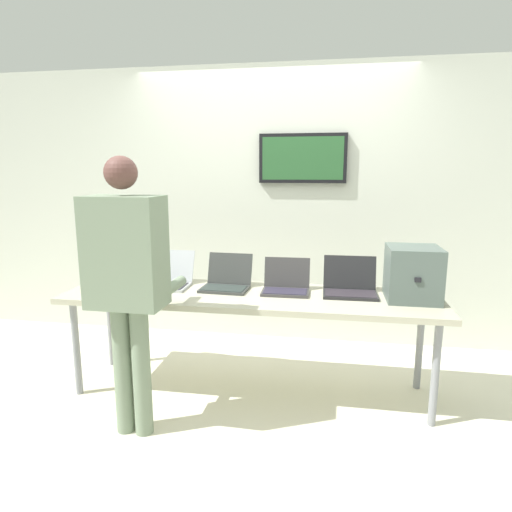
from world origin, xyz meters
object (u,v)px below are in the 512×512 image
(laptop_station_2, at_px, (227,281))
(person, at_px, (127,272))
(laptop_station_0, at_px, (119,276))
(laptop_station_4, at_px, (350,286))
(workbench, at_px, (250,301))
(equipment_box, at_px, (413,273))
(coffee_mug, at_px, (132,292))
(laptop_station_1, at_px, (169,278))
(laptop_station_3, at_px, (286,284))

(laptop_station_2, distance_m, person, 0.88)
(laptop_station_0, bearing_deg, laptop_station_4, -0.24)
(workbench, distance_m, laptop_station_0, 1.08)
(equipment_box, relative_size, coffee_mug, 3.89)
(workbench, xyz_separation_m, equipment_box, (1.11, 0.05, 0.23))
(workbench, xyz_separation_m, laptop_station_4, (0.70, 0.12, 0.11))
(equipment_box, height_order, coffee_mug, equipment_box)
(equipment_box, bearing_deg, person, -158.70)
(laptop_station_1, bearing_deg, laptop_station_3, -1.49)
(laptop_station_2, height_order, laptop_station_4, laptop_station_4)
(laptop_station_0, xyz_separation_m, laptop_station_3, (1.31, -0.03, -0.00))
(equipment_box, xyz_separation_m, laptop_station_4, (-0.41, 0.07, -0.12))
(laptop_station_4, bearing_deg, laptop_station_1, -179.88)
(laptop_station_2, bearing_deg, coffee_mug, -147.64)
(laptop_station_0, relative_size, laptop_station_2, 1.11)
(laptop_station_1, relative_size, person, 0.21)
(laptop_station_2, bearing_deg, equipment_box, -2.93)
(laptop_station_4, height_order, coffee_mug, laptop_station_4)
(laptop_station_1, bearing_deg, laptop_station_2, -0.36)
(workbench, relative_size, equipment_box, 7.31)
(person, bearing_deg, workbench, 45.18)
(laptop_station_0, bearing_deg, workbench, -7.01)
(laptop_station_0, bearing_deg, coffee_mug, -53.32)
(workbench, xyz_separation_m, laptop_station_3, (0.25, 0.10, 0.11))
(laptop_station_4, relative_size, coffee_mug, 4.04)
(laptop_station_4, xyz_separation_m, person, (-1.32, -0.74, 0.22))
(laptop_station_0, bearing_deg, laptop_station_3, -1.48)
(laptop_station_1, xyz_separation_m, laptop_station_4, (1.35, 0.00, 0.00))
(laptop_station_1, height_order, coffee_mug, laptop_station_1)
(laptop_station_3, relative_size, coffee_mug, 3.61)
(laptop_station_2, bearing_deg, workbench, -30.52)
(laptop_station_1, height_order, person, person)
(workbench, relative_size, laptop_station_1, 7.47)
(laptop_station_2, bearing_deg, laptop_station_3, -2.64)
(equipment_box, height_order, person, person)
(person, bearing_deg, coffee_mug, 113.50)
(laptop_station_1, bearing_deg, laptop_station_4, 0.12)
(laptop_station_2, height_order, coffee_mug, laptop_station_2)
(laptop_station_0, height_order, laptop_station_4, laptop_station_4)
(laptop_station_3, bearing_deg, laptop_station_4, 3.32)
(workbench, height_order, laptop_station_0, laptop_station_0)
(laptop_station_2, bearing_deg, person, -119.52)
(workbench, bearing_deg, laptop_station_4, 9.99)
(laptop_station_0, xyz_separation_m, laptop_station_4, (1.76, -0.01, 0.00))
(laptop_station_1, bearing_deg, equipment_box, -2.27)
(workbench, relative_size, person, 1.57)
(equipment_box, bearing_deg, coffee_mug, -170.94)
(workbench, height_order, laptop_station_4, laptop_station_4)
(laptop_station_0, relative_size, coffee_mug, 4.21)
(laptop_station_2, xyz_separation_m, laptop_station_4, (0.90, 0.01, 0.00))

